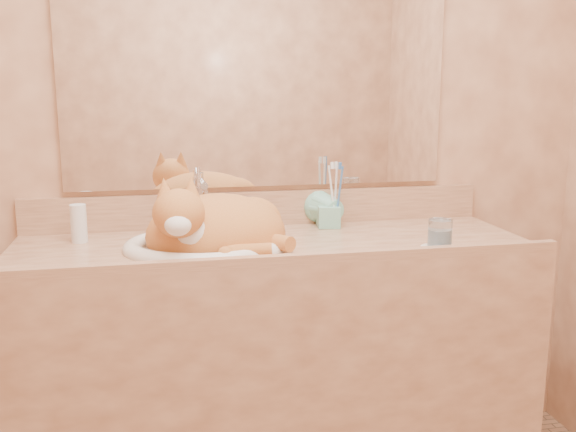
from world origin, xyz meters
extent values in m
cube|color=#996345|center=(0.00, 1.00, 1.25)|extent=(2.40, 0.02, 2.50)
cube|color=white|center=(0.00, 0.99, 1.39)|extent=(1.30, 0.02, 0.80)
imported|color=#78C1AA|center=(0.22, 0.87, 0.93)|extent=(0.09, 0.09, 0.17)
imported|color=#78C1AA|center=(0.25, 0.89, 0.91)|extent=(0.15, 0.15, 0.11)
cylinder|color=white|center=(0.46, 0.53, 0.85)|extent=(0.11, 0.11, 0.01)
cylinder|color=silver|center=(0.46, 0.53, 0.90)|extent=(0.07, 0.07, 0.08)
cylinder|color=white|center=(-0.59, 0.86, 0.91)|extent=(0.05, 0.05, 0.12)
camera|label=1|loc=(-0.35, -1.18, 1.33)|focal=40.00mm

